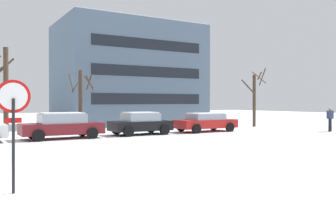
# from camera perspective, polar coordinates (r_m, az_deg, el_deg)

# --- Properties ---
(ground_plane) EXTENTS (120.00, 120.00, 0.00)m
(ground_plane) POSITION_cam_1_polar(r_m,az_deg,el_deg) (11.74, -19.50, -9.85)
(ground_plane) COLOR white
(road_surface) EXTENTS (80.00, 9.75, 0.00)m
(road_surface) POSITION_cam_1_polar(r_m,az_deg,el_deg) (15.52, -22.24, -7.31)
(road_surface) COLOR silver
(road_surface) RESTS_ON ground
(stop_sign) EXTENTS (0.76, 0.13, 2.61)m
(stop_sign) POSITION_cam_1_polar(r_m,az_deg,el_deg) (9.02, -23.11, -1.27)
(stop_sign) COLOR black
(stop_sign) RESTS_ON ground
(parked_car_maroon) EXTENTS (4.52, 2.11, 1.49)m
(parked_car_maroon) POSITION_cam_1_polar(r_m,az_deg,el_deg) (21.53, -16.30, -3.10)
(parked_car_maroon) COLOR maroon
(parked_car_maroon) RESTS_ON ground
(parked_car_black) EXTENTS (3.86, 2.09, 1.44)m
(parked_car_black) POSITION_cam_1_polar(r_m,az_deg,el_deg) (23.28, -4.35, -2.86)
(parked_car_black) COLOR black
(parked_car_black) RESTS_ON ground
(parked_car_red) EXTENTS (4.42, 2.12, 1.32)m
(parked_car_red) POSITION_cam_1_polar(r_m,az_deg,el_deg) (25.67, 5.89, -2.65)
(parked_car_red) COLOR red
(parked_car_red) RESTS_ON ground
(pedestrian_crossing) EXTENTS (0.43, 0.46, 1.70)m
(pedestrian_crossing) POSITION_cam_1_polar(r_m,az_deg,el_deg) (28.00, 24.09, -1.80)
(pedestrian_crossing) COLOR black
(pedestrian_crossing) RESTS_ON ground
(tree_far_right) EXTENTS (1.39, 1.61, 5.59)m
(tree_far_right) POSITION_cam_1_polar(r_m,az_deg,el_deg) (24.29, -24.14, 2.26)
(tree_far_right) COLOR #423326
(tree_far_right) RESTS_ON ground
(tree_far_left) EXTENTS (1.81, 1.76, 4.91)m
(tree_far_left) POSITION_cam_1_polar(r_m,az_deg,el_deg) (31.63, 13.42, 1.20)
(tree_far_left) COLOR #423326
(tree_far_left) RESTS_ON ground
(tree_far_mid) EXTENTS (1.70, 1.69, 4.23)m
(tree_far_mid) POSITION_cam_1_polar(r_m,az_deg,el_deg) (25.06, -13.47, 1.00)
(tree_far_mid) COLOR #423326
(tree_far_mid) RESTS_ON ground
(building_far_right) EXTENTS (12.86, 8.94, 9.45)m
(building_far_right) POSITION_cam_1_polar(r_m,az_deg,el_deg) (35.16, -6.28, 4.79)
(building_far_right) COLOR slate
(building_far_right) RESTS_ON ground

